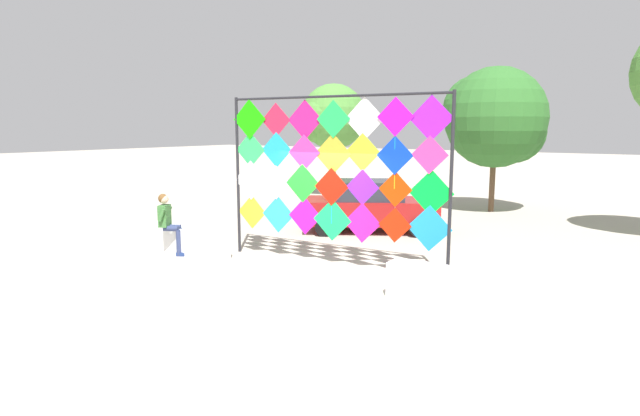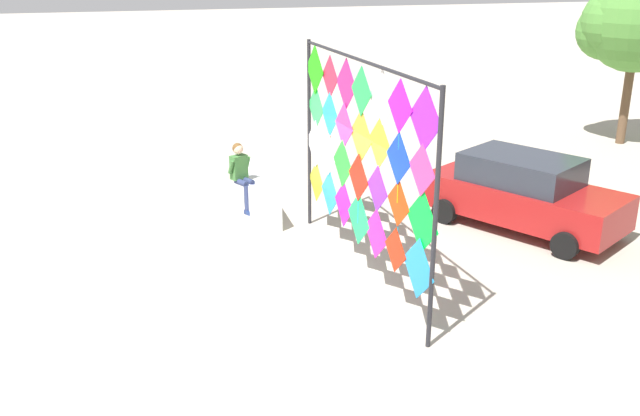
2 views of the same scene
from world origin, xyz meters
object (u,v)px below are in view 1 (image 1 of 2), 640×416
parked_car (369,206)px  tree_palm_like (495,118)px  kite_display_rack (332,166)px  tree_broadleaf (331,116)px  seated_vendor (169,219)px

parked_car → tree_palm_like: bearing=72.3°
kite_display_rack → parked_car: bearing=107.2°
parked_car → tree_broadleaf: (-5.42, 6.31, 2.79)m
tree_palm_like → tree_broadleaf: bearing=176.5°
parked_car → tree_broadleaf: bearing=130.7°
parked_car → tree_broadleaf: tree_broadleaf is taller
kite_display_rack → seated_vendor: size_ratio=3.60×
parked_car → tree_palm_like: (1.88, 5.87, 2.61)m
tree_palm_like → parked_car: bearing=-107.7°
tree_palm_like → tree_broadleaf: 7.31m
kite_display_rack → tree_palm_like: size_ratio=1.03×
parked_car → tree_palm_like: 6.69m
seated_vendor → parked_car: size_ratio=0.36×
kite_display_rack → seated_vendor: kite_display_rack is taller
kite_display_rack → tree_palm_like: tree_palm_like is taller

